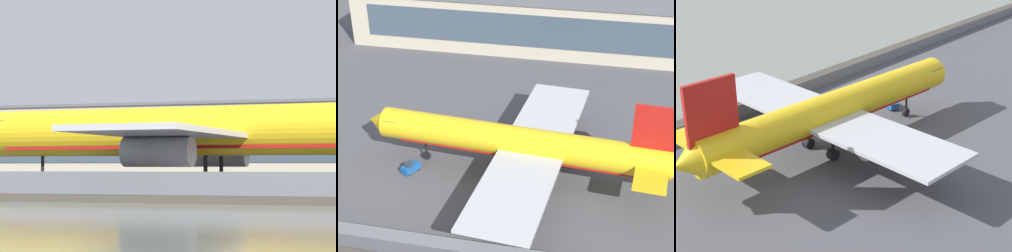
{
  "view_description": "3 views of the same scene",
  "coord_description": "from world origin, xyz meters",
  "views": [
    {
      "loc": [
        21.84,
        -75.5,
        2.64
      ],
      "look_at": [
        -2.43,
        7.69,
        7.01
      ],
      "focal_mm": 85.0,
      "sensor_mm": 36.0,
      "label": 1
    },
    {
      "loc": [
        14.34,
        -71.36,
        52.9
      ],
      "look_at": [
        -3.1,
        9.35,
        5.72
      ],
      "focal_mm": 60.0,
      "sensor_mm": 36.0,
      "label": 2
    },
    {
      "loc": [
        57.65,
        54.47,
        37.3
      ],
      "look_at": [
        -0.08,
        4.94,
        3.53
      ],
      "focal_mm": 60.0,
      "sensor_mm": 36.0,
      "label": 3
    }
  ],
  "objects": [
    {
      "name": "ground_plane",
      "position": [
        0.0,
        0.0,
        0.0
      ],
      "size": [
        500.0,
        500.0,
        0.0
      ],
      "primitive_type": "plane",
      "color": "#4C4C51"
    },
    {
      "name": "perimeter_fence",
      "position": [
        0.0,
        -16.0,
        1.1
      ],
      "size": [
        280.0,
        0.1,
        2.21
      ],
      "color": "slate",
      "rests_on": "ground"
    },
    {
      "name": "terminal_building",
      "position": [
        6.62,
        62.95,
        6.72
      ],
      "size": [
        117.46,
        22.59,
        13.42
      ],
      "color": "#BCB299",
      "rests_on": "ground"
    },
    {
      "name": "baggage_tug",
      "position": [
        -17.49,
        0.9,
        0.81
      ],
      "size": [
        2.85,
        3.58,
        1.8
      ],
      "color": "#19519E",
      "rests_on": "ground"
    },
    {
      "name": "cargo_jet_yellow",
      "position": [
        1.09,
        3.72,
        6.04
      ],
      "size": [
        53.51,
        45.96,
        15.81
      ],
      "color": "yellow",
      "rests_on": "ground"
    }
  ]
}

